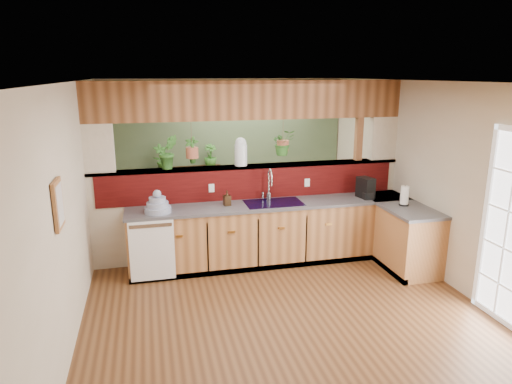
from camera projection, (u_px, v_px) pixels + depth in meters
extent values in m
cube|color=#55331A|center=(275.00, 293.00, 5.77)|extent=(4.60, 7.00, 0.01)
cube|color=brown|center=(277.00, 82.00, 5.11)|extent=(4.60, 7.00, 0.01)
cube|color=beige|center=(226.00, 148.00, 8.73)|extent=(4.60, 0.02, 2.60)
cube|color=beige|center=(480.00, 379.00, 2.15)|extent=(4.60, 0.02, 2.60)
cube|color=beige|center=(71.00, 207.00, 4.92)|extent=(0.02, 7.00, 2.60)
cube|color=beige|center=(445.00, 183.00, 5.96)|extent=(0.02, 7.00, 2.60)
cube|color=beige|center=(251.00, 212.00, 6.87)|extent=(4.60, 0.15, 1.35)
cube|color=#410808|center=(252.00, 184.00, 6.67)|extent=(4.40, 0.02, 0.45)
cube|color=brown|center=(251.00, 166.00, 6.69)|extent=(4.60, 0.21, 0.04)
cube|color=brown|center=(251.00, 100.00, 6.45)|extent=(4.60, 0.15, 0.55)
cube|color=beige|center=(99.00, 150.00, 6.13)|extent=(0.40, 0.15, 0.70)
cube|color=beige|center=(382.00, 139.00, 7.08)|extent=(0.40, 0.15, 0.70)
cube|color=brown|center=(357.00, 166.00, 7.09)|extent=(0.10, 0.10, 2.60)
cube|color=brown|center=(251.00, 166.00, 6.69)|extent=(4.60, 0.21, 0.04)
cube|color=brown|center=(251.00, 100.00, 6.45)|extent=(4.60, 0.15, 0.55)
cube|color=#506746|center=(226.00, 148.00, 8.71)|extent=(4.55, 0.02, 2.55)
cube|color=#976034|center=(273.00, 234.00, 6.63)|extent=(4.10, 0.60, 0.86)
cube|color=#46454A|center=(274.00, 204.00, 6.52)|extent=(4.14, 0.64, 0.04)
cube|color=#976034|center=(397.00, 234.00, 6.62)|extent=(0.60, 1.48, 0.86)
cube|color=#46454A|center=(400.00, 204.00, 6.50)|extent=(0.64, 1.52, 0.04)
cube|color=#976034|center=(383.00, 225.00, 7.03)|extent=(0.60, 0.60, 0.86)
cube|color=#46454A|center=(385.00, 197.00, 6.91)|extent=(0.64, 0.64, 0.04)
cube|color=black|center=(278.00, 266.00, 6.48)|extent=(4.10, 0.06, 0.08)
cube|color=black|center=(379.00, 261.00, 6.65)|extent=(0.06, 1.48, 0.08)
cube|color=white|center=(152.00, 251.00, 5.94)|extent=(0.58, 0.02, 0.82)
cube|color=#B7B7B2|center=(151.00, 226.00, 5.84)|extent=(0.54, 0.01, 0.05)
cube|color=black|center=(274.00, 204.00, 6.52)|extent=(0.82, 0.50, 0.03)
cube|color=black|center=(261.00, 210.00, 6.50)|extent=(0.34, 0.40, 0.16)
cube|color=black|center=(286.00, 209.00, 6.58)|extent=(0.34, 0.40, 0.16)
cube|color=#976034|center=(58.00, 204.00, 4.11)|extent=(0.03, 0.35, 0.45)
cube|color=silver|center=(60.00, 204.00, 4.11)|extent=(0.01, 0.27, 0.37)
cylinder|color=#B7B7B2|center=(269.00, 196.00, 6.68)|extent=(0.07, 0.07, 0.10)
cylinder|color=#B7B7B2|center=(269.00, 184.00, 6.64)|extent=(0.02, 0.02, 0.28)
torus|color=#B7B7B2|center=(270.00, 176.00, 6.54)|extent=(0.20, 0.08, 0.20)
cylinder|color=#B7B7B2|center=(272.00, 182.00, 6.47)|extent=(0.02, 0.02, 0.12)
cylinder|color=#B7B7B2|center=(263.00, 195.00, 6.66)|extent=(0.03, 0.03, 0.10)
cylinder|color=#8992B1|center=(158.00, 210.00, 6.05)|extent=(0.35, 0.35, 0.08)
cylinder|color=#8992B1|center=(158.00, 204.00, 6.03)|extent=(0.29, 0.29, 0.07)
cylinder|color=#8992B1|center=(157.00, 200.00, 6.02)|extent=(0.22, 0.22, 0.07)
sphere|color=#8992B1|center=(157.00, 194.00, 6.00)|extent=(0.11, 0.11, 0.11)
imported|color=#362313|center=(227.00, 198.00, 6.36)|extent=(0.11, 0.11, 0.21)
cube|color=black|center=(366.00, 188.00, 6.74)|extent=(0.16, 0.27, 0.31)
cube|color=black|center=(368.00, 196.00, 6.68)|extent=(0.14, 0.10, 0.10)
cylinder|color=silver|center=(367.00, 193.00, 6.70)|extent=(0.08, 0.08, 0.08)
cylinder|color=black|center=(404.00, 204.00, 6.40)|extent=(0.14, 0.14, 0.02)
cylinder|color=#B7B7B2|center=(405.00, 195.00, 6.36)|extent=(0.02, 0.02, 0.29)
cylinder|color=white|center=(405.00, 195.00, 6.36)|extent=(0.11, 0.11, 0.25)
cylinder|color=silver|center=(241.00, 155.00, 6.61)|extent=(0.18, 0.18, 0.31)
sphere|color=silver|center=(241.00, 143.00, 6.57)|extent=(0.16, 0.16, 0.16)
imported|color=#2C6121|center=(168.00, 152.00, 6.36)|extent=(0.31, 0.27, 0.48)
cylinder|color=brown|center=(191.00, 135.00, 6.38)|extent=(0.01, 0.01, 0.38)
cylinder|color=#954E36|center=(192.00, 153.00, 6.44)|extent=(0.18, 0.18, 0.15)
imported|color=#2C6121|center=(191.00, 137.00, 6.38)|extent=(0.24, 0.21, 0.38)
cylinder|color=brown|center=(283.00, 130.00, 6.67)|extent=(0.01, 0.01, 0.33)
cylinder|color=#954E36|center=(283.00, 145.00, 6.73)|extent=(0.17, 0.17, 0.15)
imported|color=#2C6121|center=(283.00, 130.00, 6.67)|extent=(0.38, 0.34, 0.37)
cube|color=black|center=(183.00, 195.00, 8.50)|extent=(1.55, 0.59, 1.01)
imported|color=#2C6121|center=(160.00, 157.00, 8.23)|extent=(0.28, 0.22, 0.46)
imported|color=#2C6121|center=(210.00, 156.00, 8.44)|extent=(0.29, 0.29, 0.42)
imported|color=#2C6121|center=(302.00, 202.00, 8.37)|extent=(0.87, 0.81, 0.79)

